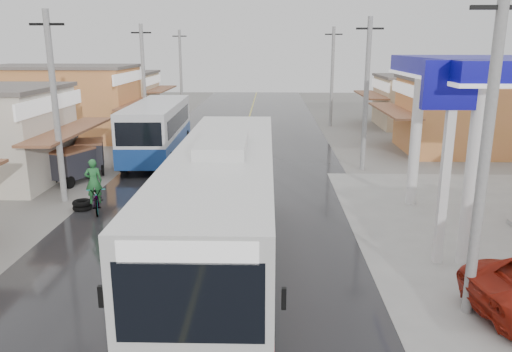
{
  "coord_description": "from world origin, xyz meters",
  "views": [
    {
      "loc": [
        1.96,
        -11.55,
        6.62
      ],
      "look_at": [
        1.48,
        5.29,
        2.17
      ],
      "focal_mm": 35.0,
      "sensor_mm": 36.0,
      "label": 1
    }
  ],
  "objects_px": {
    "second_bus": "(157,129)",
    "tricycle_near": "(72,164)",
    "cyclist": "(96,194)",
    "tricycle_far": "(90,154)",
    "tyre_stack": "(82,205)",
    "coach_bus": "(225,211)"
  },
  "relations": [
    {
      "from": "tyre_stack",
      "to": "coach_bus",
      "type": "bearing_deg",
      "value": -41.81
    },
    {
      "from": "coach_bus",
      "to": "tyre_stack",
      "type": "relative_size",
      "value": 16.53
    },
    {
      "from": "second_bus",
      "to": "tricycle_far",
      "type": "height_order",
      "value": "second_bus"
    },
    {
      "from": "cyclist",
      "to": "tricycle_far",
      "type": "xyz_separation_m",
      "value": [
        -2.52,
        6.43,
        0.24
      ]
    },
    {
      "from": "second_bus",
      "to": "cyclist",
      "type": "bearing_deg",
      "value": -94.01
    },
    {
      "from": "cyclist",
      "to": "tyre_stack",
      "type": "bearing_deg",
      "value": 145.89
    },
    {
      "from": "second_bus",
      "to": "cyclist",
      "type": "distance_m",
      "value": 9.96
    },
    {
      "from": "tricycle_near",
      "to": "tyre_stack",
      "type": "distance_m",
      "value": 4.66
    },
    {
      "from": "tricycle_far",
      "to": "tricycle_near",
      "type": "bearing_deg",
      "value": -111.22
    },
    {
      "from": "tricycle_far",
      "to": "tyre_stack",
      "type": "bearing_deg",
      "value": -90.81
    },
    {
      "from": "coach_bus",
      "to": "cyclist",
      "type": "distance_m",
      "value": 8.09
    },
    {
      "from": "coach_bus",
      "to": "cyclist",
      "type": "relative_size",
      "value": 5.87
    },
    {
      "from": "coach_bus",
      "to": "tricycle_far",
      "type": "xyz_separation_m",
      "value": [
        -8.27,
        11.99,
        -1.0
      ]
    },
    {
      "from": "cyclist",
      "to": "tricycle_near",
      "type": "xyz_separation_m",
      "value": [
        -2.67,
        4.36,
        0.22
      ]
    },
    {
      "from": "cyclist",
      "to": "tricycle_near",
      "type": "relative_size",
      "value": 0.88
    },
    {
      "from": "cyclist",
      "to": "tyre_stack",
      "type": "distance_m",
      "value": 0.9
    },
    {
      "from": "second_bus",
      "to": "cyclist",
      "type": "height_order",
      "value": "second_bus"
    },
    {
      "from": "coach_bus",
      "to": "tyre_stack",
      "type": "height_order",
      "value": "coach_bus"
    },
    {
      "from": "second_bus",
      "to": "tyre_stack",
      "type": "relative_size",
      "value": 12.46
    },
    {
      "from": "second_bus",
      "to": "tyre_stack",
      "type": "distance_m",
      "value": 9.87
    },
    {
      "from": "second_bus",
      "to": "tricycle_near",
      "type": "xyz_separation_m",
      "value": [
        -3.02,
        -5.54,
        -0.8
      ]
    },
    {
      "from": "coach_bus",
      "to": "cyclist",
      "type": "height_order",
      "value": "coach_bus"
    }
  ]
}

